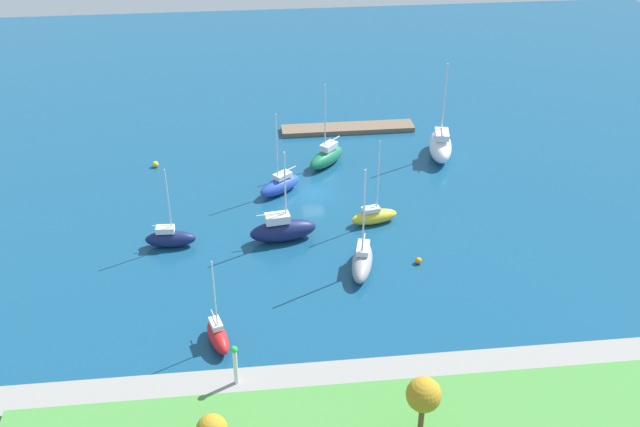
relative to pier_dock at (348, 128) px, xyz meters
name	(u,v)px	position (x,y,z in m)	size (l,w,h in m)	color
water	(313,193)	(6.61, 17.19, -0.33)	(160.00, 160.00, 0.00)	navy
pier_dock	(348,128)	(0.00, 0.00, 0.00)	(18.50, 3.14, 0.65)	brown
breakwater	(353,378)	(6.61, 48.96, 0.21)	(69.60, 3.26, 1.07)	gray
harbor_beacon	(235,362)	(16.03, 48.96, 2.89)	(0.56, 0.56, 3.73)	silver
park_tree_mideast	(424,395)	(2.57, 55.38, 4.23)	(2.59, 2.59, 4.84)	brown
sailboat_navy_center_basin	(283,229)	(10.89, 26.97, 1.00)	(7.41, 3.38, 10.41)	#141E4C
sailboat_blue_near_pier	(280,185)	(10.52, 16.63, 0.71)	(5.91, 5.31, 10.20)	#2347B2
sailboat_gray_off_beacon	(362,261)	(3.36, 33.38, 0.81)	(3.59, 7.11, 11.58)	gray
sailboat_green_far_north	(327,157)	(4.19, 10.14, 0.85)	(5.90, 6.15, 11.00)	#19724C
sailboat_white_east_end	(440,145)	(-10.71, 9.46, 1.34)	(4.29, 8.31, 12.49)	white
sailboat_red_along_channel	(218,336)	(17.59, 43.01, 0.66)	(2.71, 4.79, 8.99)	red
sailboat_yellow_far_south	(374,216)	(0.63, 24.66, 0.58)	(5.56, 2.78, 9.99)	yellow
sailboat_navy_lone_south	(170,238)	(22.73, 26.87, 0.68)	(5.38, 2.06, 9.14)	#141E4C
mooring_buoy_yellow	(155,164)	(25.83, 8.31, 0.06)	(0.78, 0.78, 0.78)	yellow
mooring_buoy_orange	(418,261)	(-2.53, 32.87, 0.02)	(0.69, 0.69, 0.69)	orange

